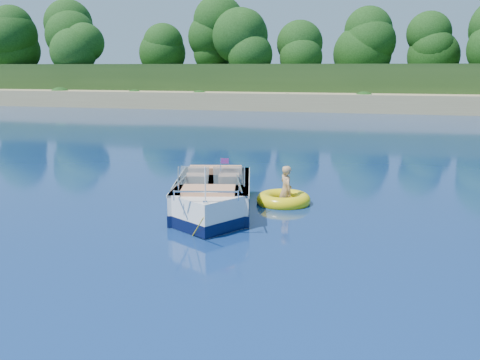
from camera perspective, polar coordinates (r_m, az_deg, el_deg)
The scene contains 6 objects.
ground at distance 11.55m, azimuth 7.62°, elevation -7.04°, with size 160.00×160.00×0.00m, color #0A1F4A.
shoreline at distance 74.70m, azimuth 13.60°, elevation 9.55°, with size 170.00×59.00×6.00m.
treeline at distance 51.92m, azimuth 13.44°, elevation 13.67°, with size 150.00×7.12×8.19m.
motorboat at distance 13.99m, azimuth -2.97°, elevation -2.06°, with size 2.72×5.36×1.81m.
tow_tube at distance 14.97m, azimuth 4.66°, elevation -2.13°, with size 1.95×1.95×0.40m.
boy at distance 15.00m, azimuth 4.85°, elevation -2.51°, with size 0.53×0.35×1.45m, color tan.
Camera 1 is at (1.21, -10.86, 3.75)m, focal length 40.00 mm.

